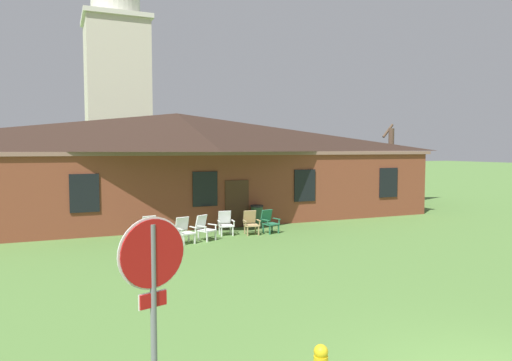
{
  "coord_description": "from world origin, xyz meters",
  "views": [
    {
      "loc": [
        -5.73,
        -4.34,
        3.47
      ],
      "look_at": [
        -0.11,
        8.91,
        2.49
      ],
      "focal_mm": 32.58,
      "sensor_mm": 36.0,
      "label": 1
    }
  ],
  "objects": [
    {
      "name": "brick_building",
      "position": [
        0.0,
        19.81,
        2.72
      ],
      "size": [
        25.31,
        10.4,
        5.34
      ],
      "color": "brown",
      "rests_on": "ground"
    },
    {
      "name": "dome_tower",
      "position": [
        -1.26,
        35.09,
        9.02
      ],
      "size": [
        5.18,
        5.18,
        19.69
      ],
      "color": "beige",
      "rests_on": "ground"
    },
    {
      "name": "stop_sign",
      "position": [
        -4.82,
        0.72,
        1.94
      ],
      "size": [
        0.77,
        0.28,
        2.73
      ],
      "color": "slate",
      "rests_on": "ground"
    },
    {
      "name": "lawn_chair_by_porch",
      "position": [
        -2.64,
        13.07,
        0.5
      ],
      "size": [
        0.71,
        0.75,
        0.96
      ],
      "color": "silver",
      "rests_on": "ground"
    },
    {
      "name": "lawn_chair_near_door",
      "position": [
        -1.55,
        12.29,
        0.5
      ],
      "size": [
        0.74,
        0.79,
        0.96
      ],
      "color": "silver",
      "rests_on": "ground"
    },
    {
      "name": "lawn_chair_left_end",
      "position": [
        -0.7,
        12.54,
        0.5
      ],
      "size": [
        0.83,
        0.86,
        0.96
      ],
      "color": "white",
      "rests_on": "ground"
    },
    {
      "name": "lawn_chair_middle",
      "position": [
        0.4,
        13.3,
        0.5
      ],
      "size": [
        0.7,
        0.73,
        0.96
      ],
      "color": "white",
      "rests_on": "ground"
    },
    {
      "name": "lawn_chair_right_end",
      "position": [
        1.39,
        13.0,
        0.5
      ],
      "size": [
        0.69,
        0.73,
        0.96
      ],
      "color": "tan",
      "rests_on": "ground"
    },
    {
      "name": "lawn_chair_far_side",
      "position": [
        2.21,
        12.99,
        0.5
      ],
      "size": [
        0.73,
        0.77,
        0.96
      ],
      "color": "#28704C",
      "rests_on": "ground"
    },
    {
      "name": "bare_tree_beside_building",
      "position": [
        14.2,
        20.18,
        2.58
      ],
      "size": [
        1.72,
        1.73,
        5.13
      ],
      "color": "brown",
      "rests_on": "ground"
    },
    {
      "name": "trash_bin",
      "position": [
        2.31,
        14.51,
        0.5
      ],
      "size": [
        0.56,
        0.56,
        0.98
      ],
      "color": "#335638",
      "rests_on": "ground"
    }
  ]
}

